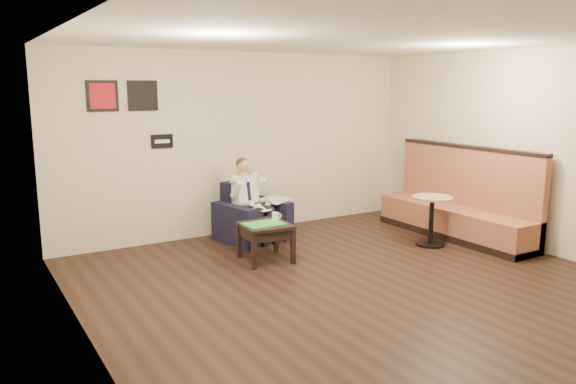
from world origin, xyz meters
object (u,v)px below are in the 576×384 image
seated_man (257,203)px  banquette (456,193)px  smartphone (264,220)px  cafe_table (431,221)px  green_folder (264,224)px  side_table (266,242)px  armchair (253,212)px  coffee_mug (275,216)px

seated_man → banquette: 3.02m
smartphone → cafe_table: 2.47m
seated_man → green_folder: (-0.40, -0.92, -0.08)m
banquette → cafe_table: 0.74m
seated_man → cafe_table: size_ratio=1.62×
green_folder → banquette: size_ratio=0.19×
banquette → side_table: bearing=171.8°
smartphone → cafe_table: cafe_table is taller
green_folder → cafe_table: (2.45, -0.58, -0.15)m
seated_man → side_table: seated_man is taller
seated_man → banquette: size_ratio=0.44×
armchair → seated_man: seated_man is taller
green_folder → banquette: banquette is taller
seated_man → cafe_table: (2.05, -1.49, -0.22)m
coffee_mug → banquette: bearing=-10.9°
green_folder → smartphone: bearing=59.7°
armchair → smartphone: size_ratio=5.66×
seated_man → side_table: (-0.36, -0.90, -0.33)m
seated_man → smartphone: seated_man is taller
side_table → coffee_mug: coffee_mug is taller
banquette → cafe_table: banquette is taller
cafe_table → seated_man: bearing=144.0°
green_folder → cafe_table: bearing=-13.2°
green_folder → smartphone: 0.22m
seated_man → cafe_table: bearing=-47.5°
seated_man → green_folder: bearing=-124.9°
side_table → smartphone: 0.32m
seated_man → cafe_table: 2.55m
cafe_table → green_folder: bearing=166.8°
smartphone → side_table: bearing=-97.4°
coffee_mug → cafe_table: cafe_table is taller
side_table → banquette: 3.13m
side_table → seated_man: bearing=68.1°
seated_man → smartphone: (-0.28, -0.73, -0.08)m
side_table → cafe_table: 2.49m
green_folder → seated_man: bearing=66.6°
seated_man → armchair: bearing=90.0°
smartphone → banquette: bearing=4.8°
banquette → smartphone: bearing=168.5°
smartphone → coffee_mug: bearing=-7.1°
armchair → banquette: 3.10m
armchair → cafe_table: 2.62m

